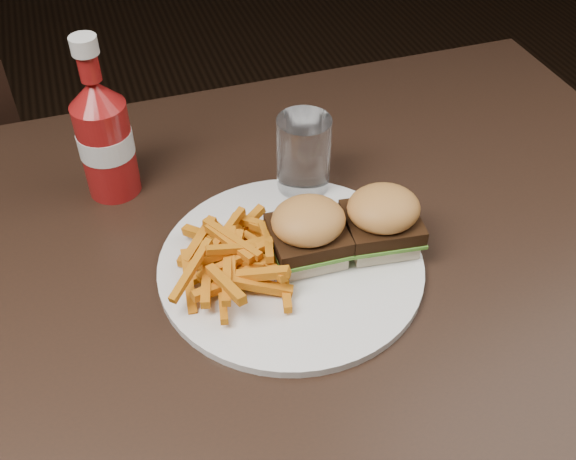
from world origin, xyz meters
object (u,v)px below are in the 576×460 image
object	(u,v)px
dining_table	(243,287)
ketchup_bottle	(108,151)
tumbler	(304,156)
plate	(291,265)

from	to	relation	value
dining_table	ketchup_bottle	distance (m)	0.24
ketchup_bottle	tumbler	xyz separation A→B (m)	(0.23, -0.08, -0.01)
dining_table	plate	bearing A→B (deg)	-6.91
tumbler	dining_table	bearing A→B (deg)	-133.60
ketchup_bottle	plate	bearing A→B (deg)	-50.59
plate	ketchup_bottle	size ratio (longest dim) A/B	2.27
dining_table	ketchup_bottle	size ratio (longest dim) A/B	9.06
plate	dining_table	bearing A→B (deg)	173.09
dining_table	tumbler	world-z (taller)	tumbler
dining_table	tumbler	distance (m)	0.18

